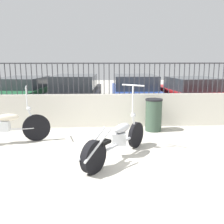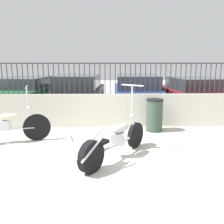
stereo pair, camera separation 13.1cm
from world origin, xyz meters
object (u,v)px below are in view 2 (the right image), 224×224
object	(u,v)px
car_red	(193,93)
motorcycle_silver	(113,142)
trash_bin	(154,115)
car_green	(28,92)
car_blue	(137,91)
car_black	(78,92)

from	to	relation	value
car_red	motorcycle_silver	bearing A→B (deg)	140.66
motorcycle_silver	trash_bin	xyz separation A→B (m)	(1.21, 2.03, 0.08)
car_green	car_blue	xyz separation A→B (m)	(4.45, -0.17, 0.02)
trash_bin	car_red	world-z (taller)	car_red
car_blue	motorcycle_silver	bearing A→B (deg)	170.50
car_black	motorcycle_silver	bearing A→B (deg)	-162.46
car_red	car_blue	bearing A→B (deg)	72.82
motorcycle_silver	car_red	xyz separation A→B (m)	(3.34, 4.99, 0.28)
trash_bin	car_green	size ratio (longest dim) A/B	0.20
car_green	trash_bin	bearing A→B (deg)	-121.83
car_green	car_blue	distance (m)	4.46
trash_bin	car_blue	bearing A→B (deg)	90.77
motorcycle_silver	car_red	world-z (taller)	motorcycle_silver
motorcycle_silver	trash_bin	world-z (taller)	motorcycle_silver
car_green	car_red	distance (m)	6.66
motorcycle_silver	car_black	world-z (taller)	motorcycle_silver
car_green	car_red	world-z (taller)	car_red
car_black	car_red	distance (m)	4.54
motorcycle_silver	car_red	size ratio (longest dim) A/B	0.44
motorcycle_silver	car_black	bearing A→B (deg)	49.54
motorcycle_silver	car_blue	world-z (taller)	motorcycle_silver
car_black	car_blue	world-z (taller)	car_black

